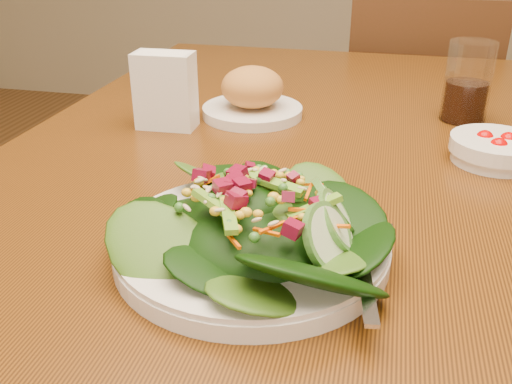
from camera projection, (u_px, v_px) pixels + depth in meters
The scene contains 7 objects.
dining_table at pixel (303, 220), 0.85m from camera, with size 0.90×1.40×0.75m.
chair_far at pixel (411, 138), 1.68m from camera, with size 0.41×0.41×0.87m.
salad_plate at pixel (261, 229), 0.57m from camera, with size 0.28×0.28×0.08m.
bread_plate at pixel (252, 96), 0.96m from camera, with size 0.17×0.17×0.09m.
tomato_bowl at pixel (495, 149), 0.79m from camera, with size 0.12×0.12×0.04m.
drinking_glass at pixel (467, 87), 0.93m from camera, with size 0.07×0.07×0.13m.
napkin_holder at pixel (165, 89), 0.90m from camera, with size 0.09×0.05×0.12m.
Camera 1 is at (0.10, -0.74, 1.06)m, focal length 40.00 mm.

